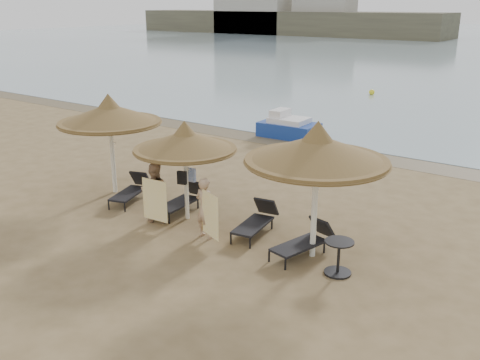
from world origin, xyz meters
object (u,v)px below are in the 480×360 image
object	(u,v)px
lounger_near_right	(257,220)
lounger_far_right	(306,240)
palapa_right	(317,150)
person_left	(154,188)
lounger_near_left	(182,199)
person_right	(205,203)
palapa_center	(185,141)
pedal_boat	(288,127)
lounger_far_left	(132,189)
side_table	(338,258)
palapa_left	(109,114)

from	to	relation	value
lounger_near_right	lounger_far_right	size ratio (longest dim) A/B	0.99
palapa_right	person_left	distance (m)	4.62
lounger_near_left	person_right	size ratio (longest dim) A/B	0.98
palapa_center	lounger_near_left	world-z (taller)	palapa_center
palapa_center	palapa_right	world-z (taller)	palapa_right
lounger_far_right	person_left	xyz separation A→B (m)	(-4.14, -0.58, 0.57)
palapa_right	pedal_boat	bearing A→B (deg)	123.81
person_right	pedal_boat	bearing A→B (deg)	-67.12
person_left	lounger_far_left	bearing A→B (deg)	-47.22
lounger_far_right	side_table	size ratio (longest dim) A/B	2.36
palapa_left	palapa_right	world-z (taller)	palapa_right
palapa_left	pedal_boat	size ratio (longest dim) A/B	1.20
lounger_near_right	lounger_far_right	xyz separation A→B (m)	(1.56, -0.34, -0.00)
lounger_far_left	side_table	size ratio (longest dim) A/B	2.33
side_table	pedal_boat	size ratio (longest dim) A/B	0.30
pedal_boat	lounger_far_right	bearing A→B (deg)	-59.39
lounger_near_left	lounger_far_right	bearing A→B (deg)	-9.67
lounger_near_right	pedal_boat	bearing A→B (deg)	107.63
lounger_near_left	pedal_boat	world-z (taller)	pedal_boat
lounger_far_right	person_right	bearing A→B (deg)	-152.25
lounger_near_right	person_left	bearing A→B (deg)	-169.31
pedal_boat	person_right	bearing A→B (deg)	-72.15
lounger_far_left	lounger_near_left	distance (m)	1.75
lounger_far_right	person_right	distance (m)	2.55
palapa_right	lounger_near_right	world-z (taller)	palapa_right
palapa_center	lounger_far_left	xyz separation A→B (m)	(-2.20, 0.11, -1.77)
person_left	palapa_right	bearing A→B (deg)	163.85
lounger_near_left	lounger_far_right	xyz separation A→B (m)	(4.03, -0.35, -0.00)
palapa_right	lounger_near_right	xyz separation A→B (m)	(-1.74, 0.34, -2.13)
palapa_center	palapa_right	size ratio (longest dim) A/B	0.85
palapa_center	person_left	distance (m)	1.45
lounger_far_left	lounger_near_right	xyz separation A→B (m)	(4.20, 0.22, 0.01)
lounger_far_right	side_table	distance (m)	1.10
side_table	person_left	xyz separation A→B (m)	(-5.15, -0.16, 0.56)
lounger_near_left	side_table	distance (m)	5.10
lounger_near_right	lounger_far_right	world-z (taller)	lounger_near_right
palapa_center	lounger_near_right	size ratio (longest dim) A/B	1.52
palapa_right	pedal_boat	world-z (taller)	palapa_right
lounger_far_left	palapa_center	bearing A→B (deg)	-21.33
palapa_center	pedal_boat	xyz separation A→B (m)	(-2.56, 9.40, -1.68)
person_right	lounger_near_left	bearing A→B (deg)	-28.48
lounger_near_left	person_right	bearing A→B (deg)	-35.79
lounger_near_left	side_table	xyz separation A→B (m)	(5.04, -0.77, 0.01)
lounger_near_right	pedal_boat	xyz separation A→B (m)	(-4.56, 9.07, 0.08)
palapa_left	lounger_near_left	xyz separation A→B (m)	(2.69, 0.04, -2.03)
side_table	palapa_right	bearing A→B (deg)	153.12
palapa_left	side_table	world-z (taller)	palapa_left
palapa_right	side_table	size ratio (longest dim) A/B	4.20
palapa_left	person_left	xyz separation A→B (m)	(2.58, -0.89, -1.46)
person_right	side_table	bearing A→B (deg)	-174.01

